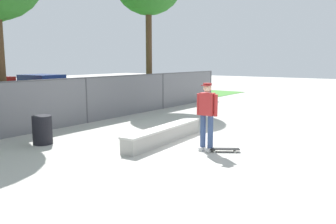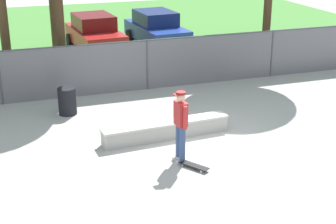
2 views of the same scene
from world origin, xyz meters
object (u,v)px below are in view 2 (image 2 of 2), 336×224
object	(u,v)px
concrete_ledge	(166,130)
skateboard	(194,165)
skateboarder	(181,123)
car_red	(95,33)
trash_bin	(67,101)
car_blue	(156,29)

from	to	relation	value
concrete_ledge	skateboard	size ratio (longest dim) A/B	4.71
skateboarder	car_red	distance (m)	12.01
concrete_ledge	car_red	distance (m)	10.50
concrete_ledge	trash_bin	xyz separation A→B (m)	(-2.30, 2.74, 0.18)
skateboarder	car_blue	xyz separation A→B (m)	(3.19, 12.03, -0.19)
skateboarder	car_blue	distance (m)	12.45
skateboarder	car_blue	world-z (taller)	skateboarder
skateboarder	skateboard	world-z (taller)	skateboarder
skateboard	car_blue	size ratio (longest dim) A/B	0.18
car_red	skateboard	bearing A→B (deg)	-90.25
concrete_ledge	trash_bin	size ratio (longest dim) A/B	4.36
car_blue	skateboard	bearing A→B (deg)	-103.52
concrete_ledge	car_blue	size ratio (longest dim) A/B	0.85
skateboarder	trash_bin	bearing A→B (deg)	116.92
car_blue	trash_bin	distance (m)	9.44
concrete_ledge	trash_bin	distance (m)	3.58
skateboard	trash_bin	size ratio (longest dim) A/B	0.92
car_red	car_blue	bearing A→B (deg)	0.42
concrete_ledge	car_blue	distance (m)	10.96
car_blue	trash_bin	world-z (taller)	car_blue
skateboard	car_blue	distance (m)	12.86
skateboarder	skateboard	size ratio (longest dim) A/B	2.37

